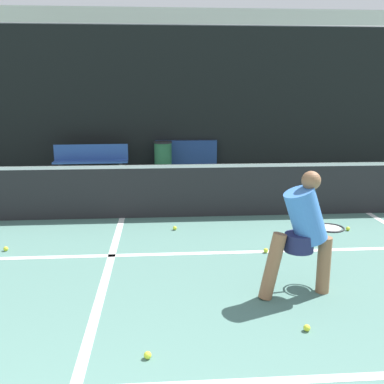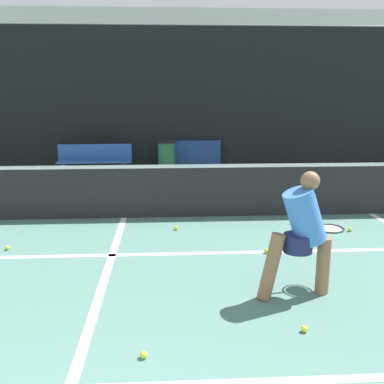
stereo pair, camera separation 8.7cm
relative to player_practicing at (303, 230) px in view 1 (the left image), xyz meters
The scene contains 15 objects.
court_service_line 2.70m from the player_practicing, 148.91° to the left, with size 8.25×0.10×0.01m, color white.
court_center_mark 2.49m from the player_practicing, 159.18° to the left, with size 0.10×4.67×0.01m, color white.
net 3.89m from the player_practicing, 124.94° to the left, with size 11.09×0.09×1.07m.
fence_back 7.88m from the player_practicing, 106.57° to the left, with size 24.00×0.06×3.83m.
player_practicing is the anchor object (origin of this frame).
tennis_ball_scattered_0 4.14m from the player_practicing, 156.32° to the left, with size 0.07×0.07×0.07m, color #D1E033.
tennis_ball_scattered_1 1.07m from the player_practicing, 102.63° to the right, with size 0.07×0.07×0.07m, color #D1E033.
tennis_ball_scattered_2 2.13m from the player_practicing, 146.35° to the right, with size 0.07×0.07×0.07m, color #D1E033.
tennis_ball_scattered_3 2.74m from the player_practicing, 55.88° to the left, with size 0.07×0.07×0.07m, color #D1E033.
tennis_ball_scattered_5 2.85m from the player_practicing, 118.44° to the left, with size 0.07×0.07×0.07m, color #D1E033.
tennis_ball_scattered_7 1.49m from the player_practicing, 93.42° to the left, with size 0.07×0.07×0.07m, color #D1E033.
courtside_bench 7.58m from the player_practicing, 115.57° to the left, with size 1.86×0.43×0.86m.
trash_bin 7.19m from the player_practicing, 101.65° to the left, with size 0.47×0.47×0.90m.
parked_car 9.63m from the player_practicing, 94.85° to the left, with size 1.64×4.69×1.48m.
building_far 24.92m from the player_practicing, 95.15° to the left, with size 36.00×2.40×6.85m, color beige.
Camera 1 is at (0.68, -0.84, 2.26)m, focal length 42.00 mm.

